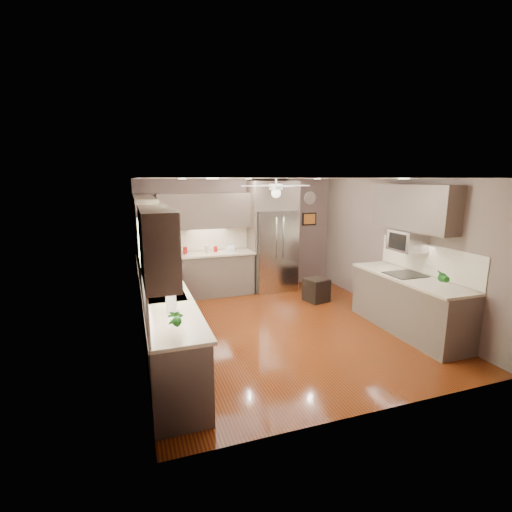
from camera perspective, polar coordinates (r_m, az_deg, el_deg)
floor at (r=6.47m, az=3.89°, el=-10.89°), size 5.00×5.00×0.00m
ceiling at (r=5.97m, az=4.23°, el=11.83°), size 5.00×5.00×0.00m
wall_back at (r=8.42m, az=-2.60°, el=3.29°), size 4.50×0.00×4.50m
wall_front at (r=4.00m, az=18.27°, el=-6.91°), size 4.50×0.00×4.50m
wall_left at (r=5.63m, az=-17.53°, el=-1.51°), size 0.00×5.00×5.00m
wall_right at (r=7.27m, az=20.62°, el=1.18°), size 0.00×5.00×5.00m
canister_a at (r=7.92m, az=-10.85°, el=0.86°), size 0.11×0.11×0.15m
canister_c at (r=7.97m, az=-7.51°, el=1.10°), size 0.13×0.13×0.17m
canister_d at (r=8.07m, az=-6.25°, el=1.06°), size 0.10×0.10×0.12m
soap_bottle at (r=5.83m, az=-15.62°, el=-3.16°), size 0.11×0.11×0.19m
potted_plant_left at (r=3.91m, az=-12.15°, el=-9.35°), size 0.17×0.12×0.32m
potted_plant_right at (r=6.04m, az=26.83°, el=-2.90°), size 0.20×0.18×0.31m
bowl at (r=8.08m, az=-3.77°, el=0.88°), size 0.22×0.22×0.05m
left_run at (r=6.00m, az=-14.28°, el=-8.14°), size 0.65×4.70×1.45m
back_run at (r=8.12m, az=-6.88°, el=-2.63°), size 1.85×0.65×1.45m
uppers at (r=6.44m, az=-4.48°, el=6.22°), size 4.50×4.70×0.95m
window at (r=5.08m, az=-17.23°, el=0.57°), size 0.05×1.12×0.92m
sink at (r=5.25m, az=-13.65°, el=-6.11°), size 0.50×0.70×0.32m
refrigerator at (r=8.34m, az=2.69°, el=2.77°), size 1.06×0.75×2.45m
right_run at (r=6.66m, az=22.36°, el=-6.68°), size 0.70×2.20×1.45m
microwave at (r=6.68m, az=22.25°, el=2.18°), size 0.43×0.55×0.34m
ceiling_fan at (r=6.25m, az=3.11°, el=10.30°), size 1.18×1.18×0.32m
recessed_lights at (r=6.33m, az=2.44°, el=11.79°), size 2.84×3.14×0.01m
wall_clock at (r=8.98m, az=8.29°, el=8.84°), size 0.30×0.03×0.30m
framed_print at (r=9.01m, az=8.21°, el=5.66°), size 0.36×0.03×0.30m
stool at (r=7.80m, az=9.28°, el=-5.16°), size 0.50×0.50×0.49m
paper_towel at (r=4.50m, az=-12.94°, el=-6.79°), size 0.12×0.12×0.31m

